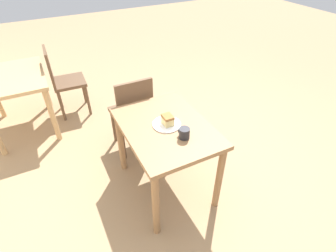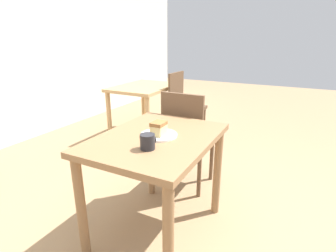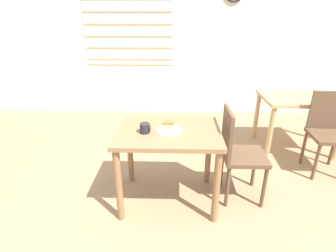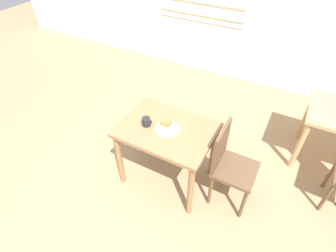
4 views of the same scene
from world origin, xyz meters
TOP-DOWN VIEW (x-y plane):
  - ground_plane at (0.00, 0.00)m, footprint 14.00×14.00m
  - dining_table_near at (0.01, 0.48)m, footprint 0.93×0.70m
  - dining_table_far at (1.67, 1.62)m, footprint 0.95×0.70m
  - chair_near_window at (0.66, 0.55)m, footprint 0.40×0.40m
  - chair_far_corner at (1.79, 1.08)m, footprint 0.42×0.42m
  - plate at (0.02, 0.47)m, footprint 0.24×0.24m
  - cake_slice at (0.01, 0.46)m, footprint 0.10×0.08m
  - coffee_mug at (-0.19, 0.42)m, footprint 0.09×0.09m

SIDE VIEW (x-z plane):
  - ground_plane at x=0.00m, z-range 0.00..0.00m
  - chair_near_window at x=0.66m, z-range 0.05..0.97m
  - chair_far_corner at x=1.79m, z-range 0.05..0.97m
  - dining_table_far at x=1.67m, z-range 0.25..0.97m
  - dining_table_near at x=0.01m, z-range 0.25..1.00m
  - plate at x=0.02m, z-range 0.75..0.76m
  - coffee_mug at x=-0.19m, z-range 0.75..0.84m
  - cake_slice at x=0.01m, z-range 0.76..0.85m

